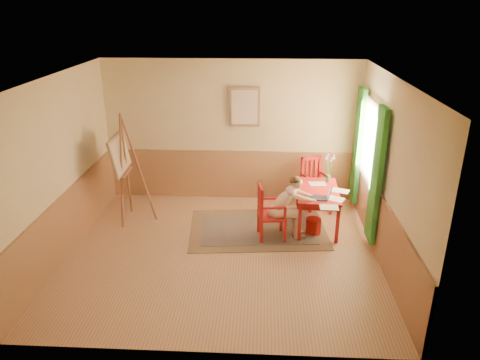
# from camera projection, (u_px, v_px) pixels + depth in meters

# --- Properties ---
(room) EXTENTS (5.04, 4.54, 2.84)m
(room) POSITION_uv_depth(u_px,v_px,m) (222.00, 172.00, 6.84)
(room) COLOR tan
(room) RESTS_ON ground
(wainscot) EXTENTS (5.00, 4.50, 1.00)m
(wainscot) POSITION_uv_depth(u_px,v_px,m) (226.00, 204.00, 7.91)
(wainscot) COLOR #AE754C
(wainscot) RESTS_ON room
(window) EXTENTS (0.12, 2.01, 2.20)m
(window) POSITION_uv_depth(u_px,v_px,m) (368.00, 155.00, 7.76)
(window) COLOR white
(window) RESTS_ON room
(wall_portrait) EXTENTS (0.60, 0.05, 0.76)m
(wall_portrait) POSITION_uv_depth(u_px,v_px,m) (245.00, 107.00, 8.68)
(wall_portrait) COLOR #926D50
(wall_portrait) RESTS_ON room
(rug) EXTENTS (2.53, 1.81, 0.02)m
(rug) POSITION_uv_depth(u_px,v_px,m) (258.00, 229.00, 8.09)
(rug) COLOR #8C7251
(rug) RESTS_ON room
(table) EXTENTS (0.77, 1.23, 0.72)m
(table) POSITION_uv_depth(u_px,v_px,m) (317.00, 195.00, 7.95)
(table) COLOR red
(table) RESTS_ON room
(chair_left) EXTENTS (0.50, 0.48, 0.97)m
(chair_left) POSITION_uv_depth(u_px,v_px,m) (269.00, 212.00, 7.63)
(chair_left) COLOR red
(chair_left) RESTS_ON room
(chair_back) EXTENTS (0.59, 0.60, 0.99)m
(chair_back) POSITION_uv_depth(u_px,v_px,m) (314.00, 183.00, 8.81)
(chair_back) COLOR red
(chair_back) RESTS_ON room
(figure) EXTENTS (0.86, 0.42, 1.13)m
(figure) POSITION_uv_depth(u_px,v_px,m) (287.00, 205.00, 7.59)
(figure) COLOR beige
(figure) RESTS_ON room
(laptop) EXTENTS (0.39, 0.27, 0.22)m
(laptop) POSITION_uv_depth(u_px,v_px,m) (322.00, 196.00, 7.56)
(laptop) COLOR #1E2338
(laptop) RESTS_ON table
(papers) EXTENTS (0.70, 1.24, 0.00)m
(papers) POSITION_uv_depth(u_px,v_px,m) (330.00, 195.00, 7.72)
(papers) COLOR white
(papers) RESTS_ON table
(vase) EXTENTS (0.22, 0.26, 0.52)m
(vase) POSITION_uv_depth(u_px,v_px,m) (329.00, 169.00, 8.20)
(vase) COLOR #3F724C
(vase) RESTS_ON table
(wastebasket) EXTENTS (0.30, 0.30, 0.28)m
(wastebasket) POSITION_uv_depth(u_px,v_px,m) (313.00, 226.00, 7.90)
(wastebasket) COLOR #9E1610
(wastebasket) RESTS_ON room
(easel) EXTENTS (0.68, 0.90, 2.02)m
(easel) POSITION_uv_depth(u_px,v_px,m) (122.00, 158.00, 8.03)
(easel) COLOR #925837
(easel) RESTS_ON room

